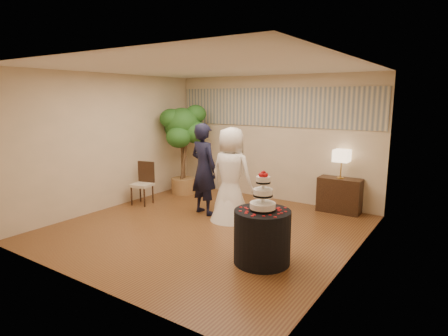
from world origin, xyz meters
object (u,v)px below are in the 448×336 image
Objects in this scene: wedding_cake at (263,191)px; console at (339,195)px; table_lamp at (341,164)px; ficus_tree at (183,149)px; cake_table at (262,237)px; side_chair at (142,184)px; groom at (204,169)px; bride at (231,174)px.

wedding_cake is 3.08m from console.
ficus_tree reaches higher than table_lamp.
console is (0.18, 3.00, -0.03)m from cake_table.
wedding_cake is at bearing -94.38° from console.
ficus_tree is at bearing 145.17° from wedding_cake.
side_chair is (-3.76, -1.84, 0.11)m from console.
wedding_cake is (0.00, 0.00, 0.67)m from cake_table.
ficus_tree is (-1.40, 1.02, 0.18)m from groom.
console is (2.24, 1.61, -0.56)m from groom.
bride is 1.92× the size of side_chair.
bride reaches higher than side_chair.
bride is at bearing 135.90° from cake_table.
wedding_cake is 4.21m from ficus_tree.
wedding_cake is at bearing 158.14° from groom.
side_chair is at bearing 162.10° from cake_table.
console is at bearing -132.16° from groom.
console is at bearing 86.65° from cake_table.
table_lamp reaches higher than console.
cake_table is at bearing 0.00° from wedding_cake.
wedding_cake is at bearing 135.07° from bride.
groom is at bearing 146.05° from cake_table.
side_chair reaches higher than console.
side_chair is (-3.59, 1.16, 0.08)m from cake_table.
wedding_cake is 0.66× the size of console.
table_lamp is 0.63× the size of side_chair.
ficus_tree reaches higher than side_chair.
console is at bearing 0.00° from table_lamp.
ficus_tree is (-2.07, 1.06, 0.21)m from bride.
wedding_cake is 3.00m from table_lamp.
ficus_tree is 2.36× the size of side_chair.
bride is (0.67, -0.04, -0.02)m from groom.
bride is 2.00m from cake_table.
ficus_tree reaches higher than console.
table_lamp is 0.26× the size of ficus_tree.
ficus_tree is (-3.46, 2.41, 0.71)m from cake_table.
groom reaches higher than cake_table.
cake_table is at bearing -93.35° from table_lamp.
groom is 2.29× the size of cake_table.
bride is 2.09× the size of console.
ficus_tree is at bearing 145.17° from cake_table.
groom is 2.54m from cake_table.
console is 0.64m from table_lamp.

